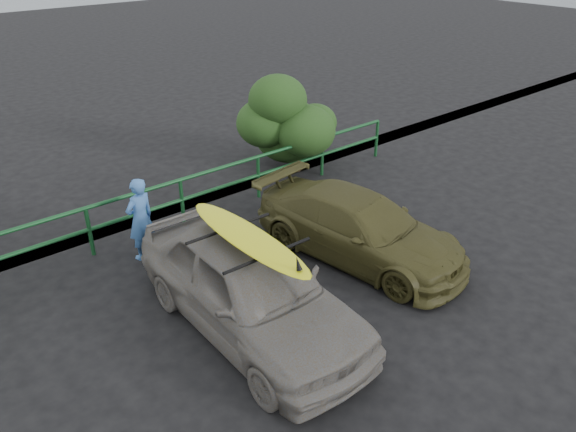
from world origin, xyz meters
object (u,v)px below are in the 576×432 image
at_px(sedan, 250,286).
at_px(man, 140,219).
at_px(guardrail, 138,215).
at_px(olive_vehicle, 360,228).
at_px(surfboard, 248,237).

distance_m(sedan, man, 3.02).
height_order(guardrail, sedan, sedan).
bearing_deg(guardrail, man, -110.47).
xyz_separation_m(guardrail, man, (-0.26, -0.70, 0.29)).
bearing_deg(guardrail, sedan, -89.19).
xyz_separation_m(guardrail, olive_vehicle, (2.90, -3.30, 0.10)).
height_order(olive_vehicle, surfboard, surfboard).
bearing_deg(sedan, man, 97.06).
bearing_deg(olive_vehicle, guardrail, 122.50).
bearing_deg(man, surfboard, 82.84).
relative_size(guardrail, olive_vehicle, 3.29).
bearing_deg(sedan, surfboard, 1.12).
xyz_separation_m(olive_vehicle, surfboard, (-2.85, -0.40, 1.02)).
relative_size(guardrail, sedan, 3.08).
bearing_deg(olive_vehicle, man, 131.72).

